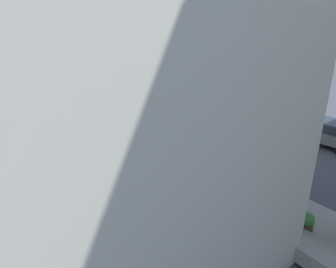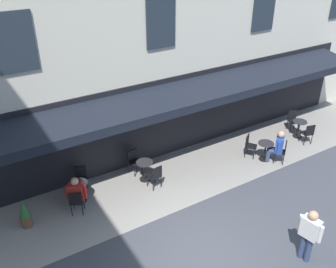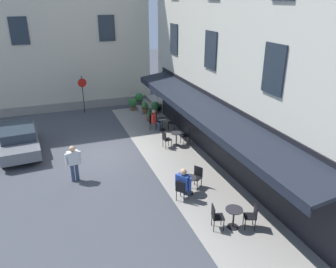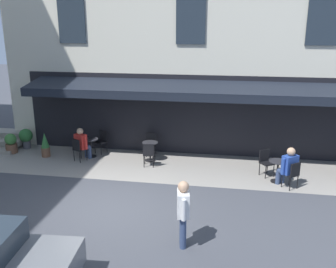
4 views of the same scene
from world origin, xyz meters
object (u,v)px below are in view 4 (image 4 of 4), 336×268
Objects in this scene: cafe_table_mid_terrace at (150,149)px; potted_plant_entrance_left at (11,143)px; cafe_table_streetside at (278,168)px; cafe_chair_black_kerbside at (102,140)px; cafe_chair_black_corner_right at (151,142)px; cafe_chair_black_under_awning at (266,160)px; seated_companion_in_red at (82,143)px; potted_plant_mid_terrace at (26,137)px; cafe_chair_black_facing_street at (149,153)px; walking_pedestrian_in_white at (183,209)px; cafe_table_far_end at (91,145)px; seated_patron_in_blue at (288,166)px; cafe_chair_black_by_window at (293,173)px; potted_plant_entrance_right at (45,145)px; cafe_chair_black_corner_left at (78,148)px.

potted_plant_entrance_left is (5.80, 0.04, -0.09)m from cafe_table_mid_terrace.
cafe_chair_black_kerbside is (6.75, -1.88, 0.06)m from cafe_table_streetside.
cafe_chair_black_corner_right is 1.12× the size of potted_plant_entrance_left.
potted_plant_entrance_left is (10.06, -0.71, -0.14)m from cafe_chair_black_under_awning.
seated_companion_in_red is (2.60, 0.33, 0.20)m from cafe_table_mid_terrace.
potted_plant_entrance_left is at bearing -4.02° from cafe_chair_black_under_awning.
potted_plant_mid_terrace is at bearing -18.18° from seated_companion_in_red.
walking_pedestrian_in_white is at bearing 111.21° from cafe_chair_black_facing_street.
cafe_table_far_end is (6.66, -0.78, -0.06)m from cafe_chair_black_under_awning.
seated_companion_in_red reaches higher than cafe_chair_black_facing_street.
cafe_chair_black_corner_right is (0.19, -1.25, 0.00)m from cafe_chair_black_facing_street.
cafe_chair_black_under_awning is 1.12× the size of potted_plant_entrance_left.
cafe_table_far_end is at bearing -51.69° from walking_pedestrian_in_white.
seated_companion_in_red is at bearing 174.72° from potted_plant_entrance_left.
seated_patron_in_blue reaches higher than potted_plant_mid_terrace.
cafe_table_mid_terrace is 0.63m from cafe_chair_black_corner_right.
cafe_table_far_end is 0.89× the size of potted_plant_mid_terrace.
potted_plant_entrance_right is (9.21, -1.53, -0.07)m from cafe_chair_black_by_window.
cafe_chair_black_under_awning reaches higher than cafe_table_far_end.
seated_companion_in_red is (2.68, -0.30, 0.15)m from cafe_chair_black_facing_street.
cafe_table_far_end is at bearing -117.40° from cafe_chair_black_corner_left.
cafe_chair_black_kerbside is at bearing -56.08° from walking_pedestrian_in_white.
cafe_table_streetside is 0.76× the size of potted_plant_entrance_right.
cafe_table_mid_terrace is at bearing 173.54° from potted_plant_mid_terrace.
cafe_chair_black_facing_street is 2.78m from cafe_chair_black_corner_left.
walking_pedestrian_in_white is at bearing 109.71° from cafe_table_mid_terrace.
cafe_chair_black_by_window is at bearing 161.65° from cafe_chair_black_kerbside.
cafe_chair_black_by_window reaches higher than cafe_table_streetside.
cafe_chair_black_under_awning is 6.71m from cafe_table_far_end.
cafe_table_mid_terrace is at bearing 164.04° from cafe_chair_black_kerbside.
cafe_chair_black_corner_right is at bearing -23.95° from seated_patron_in_blue.
walking_pedestrian_in_white reaches higher than seated_patron_in_blue.
cafe_table_streetside is at bearing 174.17° from cafe_chair_black_corner_left.
seated_patron_in_blue is (-0.61, 0.85, 0.17)m from cafe_chair_black_under_awning.
cafe_chair_black_corner_left is at bearing -46.85° from walking_pedestrian_in_white.
cafe_table_mid_terrace is 0.45× the size of walking_pedestrian_in_white.
walking_pedestrian_in_white reaches higher than cafe_chair_black_under_awning.
potted_plant_entrance_left is at bearing 0.35° from cafe_table_mid_terrace.
cafe_chair_black_corner_right is 5.08m from cafe_table_streetside.
cafe_chair_black_facing_street is 2.70m from seated_companion_in_red.
cafe_table_mid_terrace is 4.78m from cafe_table_streetside.
cafe_chair_black_kerbside is at bearing -29.17° from cafe_chair_black_facing_street.
cafe_chair_black_under_awning is 0.67× the size of seated_patron_in_blue.
cafe_chair_black_corner_left is 1.54m from potted_plant_entrance_right.
cafe_chair_black_kerbside reaches higher than potted_plant_entrance_left.
seated_patron_in_blue is at bearing 156.05° from cafe_chair_black_corner_right.
walking_pedestrian_in_white reaches higher than cafe_table_streetside.
cafe_table_mid_terrace is at bearing 100.05° from cafe_chair_black_corner_right.
cafe_chair_black_facing_street is 4.18m from cafe_chair_black_under_awning.
cafe_table_mid_terrace is 2.41m from cafe_table_far_end.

